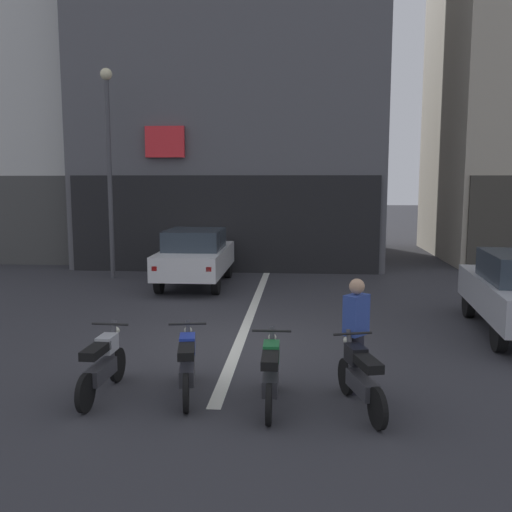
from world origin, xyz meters
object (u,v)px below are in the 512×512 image
(motorcycle_blue_row_left_mid, at_px, (187,364))
(car_white_crossing_near, at_px, (196,255))
(motorcycle_black_row_right_mid, at_px, (361,377))
(motorcycle_green_row_centre, at_px, (271,373))
(motorcycle_silver_row_leftmost, at_px, (102,364))
(person_by_motorcycles, at_px, (356,335))
(street_lamp, at_px, (109,152))

(motorcycle_blue_row_left_mid, bearing_deg, car_white_crossing_near, 100.03)
(motorcycle_blue_row_left_mid, bearing_deg, motorcycle_black_row_right_mid, -7.57)
(motorcycle_green_row_centre, xyz_separation_m, motorcycle_black_row_right_mid, (1.20, -0.04, 0.00))
(motorcycle_blue_row_left_mid, bearing_deg, motorcycle_green_row_centre, -13.07)
(motorcycle_silver_row_leftmost, xyz_separation_m, motorcycle_black_row_right_mid, (3.60, -0.21, 0.00))
(motorcycle_blue_row_left_mid, distance_m, person_by_motorcycles, 2.43)
(person_by_motorcycles, bearing_deg, street_lamp, 126.54)
(street_lamp, height_order, motorcycle_black_row_right_mid, street_lamp)
(person_by_motorcycles, bearing_deg, motorcycle_green_row_centre, -154.24)
(motorcycle_green_row_centre, bearing_deg, motorcycle_blue_row_left_mid, 166.93)
(car_white_crossing_near, height_order, motorcycle_black_row_right_mid, car_white_crossing_near)
(car_white_crossing_near, height_order, motorcycle_green_row_centre, car_white_crossing_near)
(motorcycle_blue_row_left_mid, distance_m, motorcycle_green_row_centre, 1.23)
(motorcycle_silver_row_leftmost, height_order, motorcycle_blue_row_left_mid, same)
(motorcycle_blue_row_left_mid, xyz_separation_m, motorcycle_black_row_right_mid, (2.40, -0.32, 0.00))
(car_white_crossing_near, xyz_separation_m, person_by_motorcycles, (3.85, -8.02, -0.03))
(motorcycle_green_row_centre, bearing_deg, person_by_motorcycles, 25.76)
(street_lamp, xyz_separation_m, motorcycle_silver_row_leftmost, (3.10, -9.42, -3.45))
(car_white_crossing_near, xyz_separation_m, motorcycle_green_row_centre, (2.67, -8.59, -0.43))
(motorcycle_blue_row_left_mid, height_order, motorcycle_green_row_centre, same)
(street_lamp, height_order, motorcycle_silver_row_leftmost, street_lamp)
(street_lamp, bearing_deg, motorcycle_black_row_right_mid, -55.17)
(car_white_crossing_near, height_order, motorcycle_blue_row_left_mid, car_white_crossing_near)
(street_lamp, xyz_separation_m, person_by_motorcycles, (6.68, -9.02, -3.05))
(motorcycle_silver_row_leftmost, distance_m, person_by_motorcycles, 3.63)
(motorcycle_blue_row_left_mid, relative_size, person_by_motorcycles, 0.99)
(motorcycle_green_row_centre, height_order, person_by_motorcycles, person_by_motorcycles)
(motorcycle_blue_row_left_mid, height_order, motorcycle_black_row_right_mid, same)
(car_white_crossing_near, relative_size, person_by_motorcycles, 2.46)
(street_lamp, relative_size, person_by_motorcycles, 3.81)
(motorcycle_blue_row_left_mid, relative_size, motorcycle_green_row_centre, 0.99)
(street_lamp, height_order, motorcycle_blue_row_left_mid, street_lamp)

